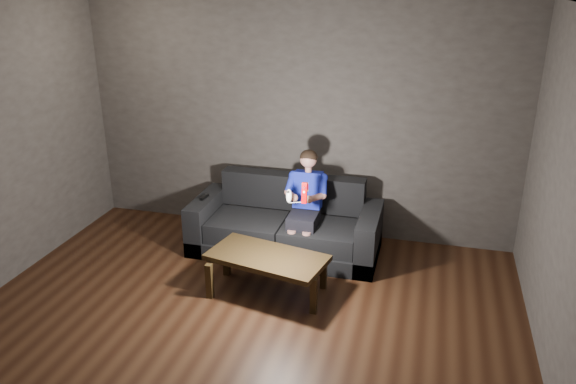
# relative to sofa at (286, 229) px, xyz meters

# --- Properties ---
(floor) EXTENTS (5.00, 5.00, 0.00)m
(floor) POSITION_rel_sofa_xyz_m (-0.03, -1.91, -0.26)
(floor) COLOR black
(floor) RESTS_ON ground
(back_wall) EXTENTS (5.00, 0.04, 2.70)m
(back_wall) POSITION_rel_sofa_xyz_m (-0.03, 0.59, 1.09)
(back_wall) COLOR #363130
(back_wall) RESTS_ON ground
(ceiling) EXTENTS (5.00, 5.00, 0.02)m
(ceiling) POSITION_rel_sofa_xyz_m (-0.03, -1.91, 2.44)
(ceiling) COLOR white
(ceiling) RESTS_ON back_wall
(sofa) EXTENTS (2.05, 0.89, 0.79)m
(sofa) POSITION_rel_sofa_xyz_m (0.00, 0.00, 0.00)
(sofa) COLOR black
(sofa) RESTS_ON floor
(child) EXTENTS (0.45, 0.55, 1.10)m
(child) POSITION_rel_sofa_xyz_m (0.23, -0.05, 0.43)
(child) COLOR black
(child) RESTS_ON sofa
(wii_remote_red) EXTENTS (0.05, 0.08, 0.21)m
(wii_remote_red) POSITION_rel_sofa_xyz_m (0.32, -0.48, 0.65)
(wii_remote_red) COLOR #C90003
(wii_remote_red) RESTS_ON child
(nunchuk_white) EXTENTS (0.08, 0.10, 0.15)m
(nunchuk_white) POSITION_rel_sofa_xyz_m (0.16, -0.47, 0.60)
(nunchuk_white) COLOR white
(nunchuk_white) RESTS_ON child
(wii_remote_black) EXTENTS (0.05, 0.16, 0.03)m
(wii_remote_black) POSITION_rel_sofa_xyz_m (-0.92, -0.08, 0.32)
(wii_remote_black) COLOR black
(wii_remote_black) RESTS_ON sofa
(coffee_table) EXTENTS (1.21, 0.78, 0.41)m
(coffee_table) POSITION_rel_sofa_xyz_m (0.06, -0.91, 0.09)
(coffee_table) COLOR black
(coffee_table) RESTS_ON floor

